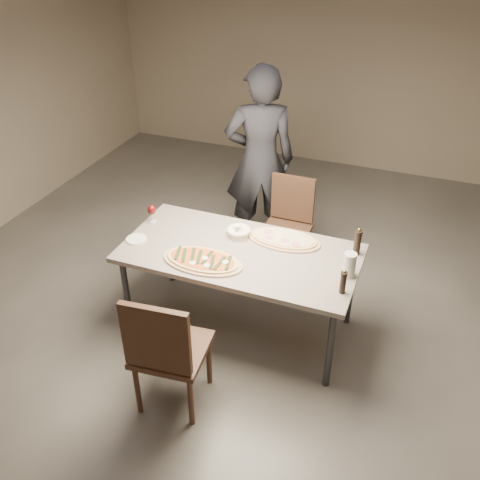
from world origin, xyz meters
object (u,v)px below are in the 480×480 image
(ham_pizza, at_px, (284,239))
(zucchini_pizza, at_px, (203,260))
(bread_basket, at_px, (239,231))
(pepper_mill_left, at_px, (343,282))
(chair_far, at_px, (288,220))
(carafe, at_px, (349,265))
(dining_table, at_px, (240,257))
(diner, at_px, (260,161))
(chair_near, at_px, (166,348))

(ham_pizza, bearing_deg, zucchini_pizza, -143.60)
(bread_basket, distance_m, pepper_mill_left, 1.01)
(zucchini_pizza, bearing_deg, chair_far, 75.34)
(bread_basket, relative_size, carafe, 1.00)
(pepper_mill_left, bearing_deg, dining_table, 165.23)
(zucchini_pizza, distance_m, diner, 1.51)
(ham_pizza, bearing_deg, pepper_mill_left, -50.57)
(dining_table, xyz_separation_m, bread_basket, (-0.09, 0.20, 0.10))
(dining_table, height_order, carafe, carafe)
(ham_pizza, bearing_deg, chair_far, 92.94)
(chair_near, bearing_deg, dining_table, 75.46)
(bread_basket, relative_size, pepper_mill_left, 1.01)
(bread_basket, distance_m, diner, 1.09)
(bread_basket, height_order, diner, diner)
(ham_pizza, bearing_deg, carafe, -36.08)
(chair_near, relative_size, diner, 0.54)
(chair_far, bearing_deg, bread_basket, 77.02)
(chair_near, bearing_deg, carafe, 38.18)
(ham_pizza, height_order, pepper_mill_left, pepper_mill_left)
(chair_far, bearing_deg, carafe, 126.44)
(pepper_mill_left, relative_size, carafe, 0.99)
(dining_table, xyz_separation_m, ham_pizza, (0.27, 0.26, 0.07))
(carafe, xyz_separation_m, chair_near, (-0.98, -0.94, -0.29))
(pepper_mill_left, relative_size, diner, 0.10)
(pepper_mill_left, distance_m, diner, 1.86)
(zucchini_pizza, bearing_deg, ham_pizza, 45.70)
(bread_basket, xyz_separation_m, chair_near, (-0.06, -1.16, -0.24))
(zucchini_pizza, xyz_separation_m, diner, (-0.09, 1.50, 0.15))
(dining_table, bearing_deg, ham_pizza, 44.08)
(zucchini_pizza, height_order, pepper_mill_left, pepper_mill_left)
(carafe, relative_size, chair_near, 0.19)
(bread_basket, bearing_deg, chair_far, 76.77)
(diner, bearing_deg, pepper_mill_left, 103.07)
(carafe, bearing_deg, pepper_mill_left, -90.00)
(bread_basket, bearing_deg, ham_pizza, 9.53)
(bread_basket, xyz_separation_m, pepper_mill_left, (0.92, -0.42, 0.05))
(dining_table, relative_size, chair_far, 2.00)
(bread_basket, bearing_deg, pepper_mill_left, -24.51)
(zucchini_pizza, distance_m, chair_far, 1.29)
(bread_basket, distance_m, chair_far, 0.86)
(zucchini_pizza, bearing_deg, chair_near, -86.46)
(dining_table, xyz_separation_m, zucchini_pizza, (-0.20, -0.24, 0.07))
(chair_far, bearing_deg, chair_near, 83.10)
(carafe, relative_size, chair_far, 0.21)
(carafe, bearing_deg, bread_basket, 166.92)
(pepper_mill_left, bearing_deg, carafe, 90.00)
(bread_basket, xyz_separation_m, diner, (-0.20, 1.07, 0.12))
(pepper_mill_left, bearing_deg, chair_near, -142.89)
(ham_pizza, xyz_separation_m, diner, (-0.56, 1.01, 0.15))
(diner, bearing_deg, ham_pizza, 95.02)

